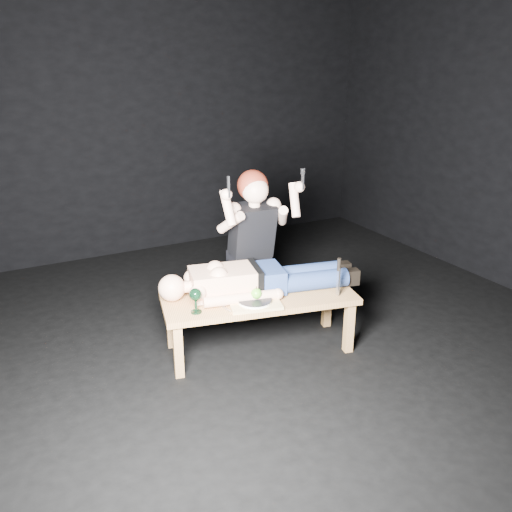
% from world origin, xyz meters
% --- Properties ---
extents(ground, '(5.00, 5.00, 0.00)m').
position_xyz_m(ground, '(0.00, 0.00, 0.00)').
color(ground, black).
rests_on(ground, ground).
extents(back_wall, '(5.00, 0.00, 5.00)m').
position_xyz_m(back_wall, '(0.00, 2.50, 1.50)').
color(back_wall, black).
rests_on(back_wall, ground).
extents(table, '(1.52, 0.83, 0.45)m').
position_xyz_m(table, '(-0.19, -0.13, 0.23)').
color(table, tan).
rests_on(table, ground).
extents(lying_man, '(1.43, 0.70, 0.25)m').
position_xyz_m(lying_man, '(-0.13, -0.05, 0.58)').
color(lying_man, '#F4BA97').
rests_on(lying_man, table).
extents(kneeling_woman, '(0.78, 0.86, 1.36)m').
position_xyz_m(kneeling_woman, '(-0.04, 0.34, 0.68)').
color(kneeling_woman, black).
rests_on(kneeling_woman, ground).
extents(serving_tray, '(0.42, 0.35, 0.02)m').
position_xyz_m(serving_tray, '(-0.29, -0.25, 0.46)').
color(serving_tray, tan).
rests_on(serving_tray, table).
extents(plate, '(0.30, 0.30, 0.02)m').
position_xyz_m(plate, '(-0.29, -0.25, 0.48)').
color(plate, white).
rests_on(plate, serving_tray).
extents(apple, '(0.08, 0.08, 0.08)m').
position_xyz_m(apple, '(-0.28, -0.24, 0.53)').
color(apple, '#4B9D1C').
rests_on(apple, plate).
extents(goblet, '(0.11, 0.11, 0.18)m').
position_xyz_m(goblet, '(-0.71, -0.17, 0.54)').
color(goblet, black).
rests_on(goblet, table).
extents(fork_flat, '(0.03, 0.15, 0.01)m').
position_xyz_m(fork_flat, '(-0.51, -0.20, 0.45)').
color(fork_flat, '#B2B2B7').
rests_on(fork_flat, table).
extents(knife_flat, '(0.08, 0.14, 0.01)m').
position_xyz_m(knife_flat, '(-0.16, -0.28, 0.45)').
color(knife_flat, '#B2B2B7').
rests_on(knife_flat, table).
extents(spoon_flat, '(0.04, 0.15, 0.01)m').
position_xyz_m(spoon_flat, '(-0.19, -0.22, 0.45)').
color(spoon_flat, '#B2B2B7').
rests_on(spoon_flat, table).
extents(carving_knife, '(0.05, 0.05, 0.30)m').
position_xyz_m(carving_knife, '(0.32, -0.40, 0.60)').
color(carving_knife, '#B2B2B7').
rests_on(carving_knife, table).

